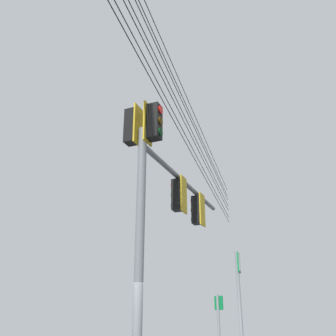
% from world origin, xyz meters
% --- Properties ---
extents(signal_mast_assembly, '(5.61, 2.89, 6.68)m').
position_xyz_m(signal_mast_assembly, '(-2.00, 0.47, 4.80)').
color(signal_mast_assembly, slate).
rests_on(signal_mast_assembly, ground).
extents(route_sign_primary, '(0.31, 0.13, 3.17)m').
position_xyz_m(route_sign_primary, '(-0.97, 2.03, 1.89)').
color(route_sign_primary, slate).
rests_on(route_sign_primary, ground).
extents(route_sign_secondary, '(0.25, 0.21, 2.48)m').
position_xyz_m(route_sign_secondary, '(-3.58, 1.95, 1.48)').
color(route_sign_secondary, slate).
rests_on(route_sign_secondary, ground).
extents(overhead_wire_span, '(27.28, 8.56, 2.64)m').
position_xyz_m(overhead_wire_span, '(-2.09, 0.35, 8.86)').
color(overhead_wire_span, black).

